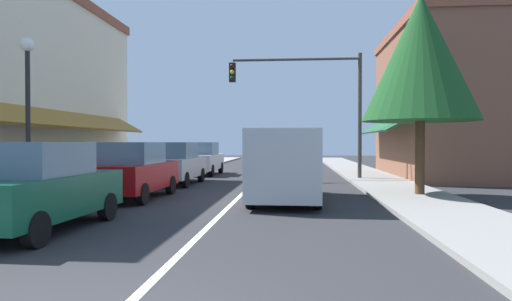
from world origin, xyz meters
The scene contains 13 objects.
ground_plane centered at (0.00, 18.00, 0.00)m, with size 80.00×80.00×0.00m, color #28282B.
sidewalk_left centered at (-5.50, 18.00, 0.06)m, with size 2.60×56.00×0.12m, color gray.
sidewalk_right centered at (5.50, 18.00, 0.06)m, with size 2.60×56.00×0.12m, color gray.
lane_center_stripe centered at (0.00, 18.00, 0.00)m, with size 0.14×52.00×0.01m, color silver.
storefront_right_block centered at (8.96, 20.00, 3.77)m, with size 5.64×10.20×7.54m.
parked_car_nearest_left centered at (-3.25, 4.91, 0.88)m, with size 1.87×4.14×1.77m.
parked_car_second_left centered at (-3.23, 10.08, 0.88)m, with size 1.84×4.13×1.77m.
parked_car_third_left centered at (-3.21, 14.96, 0.88)m, with size 1.86×4.14×1.77m.
parked_car_far_left centered at (-3.27, 20.68, 0.88)m, with size 1.83×4.12×1.77m.
van_in_lane centered at (1.54, 9.99, 1.15)m, with size 2.08×5.22×2.12m.
traffic_signal_mast_arm centered at (2.66, 17.72, 4.10)m, with size 6.19×0.50×5.91m.
street_lamp_left_near centered at (-5.10, 7.58, 3.04)m, with size 0.36×0.36×4.47m.
tree_right_near centered at (5.77, 11.20, 4.44)m, with size 3.66×3.66×6.47m.
Camera 1 is at (1.81, -3.57, 1.76)m, focal length 31.70 mm.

